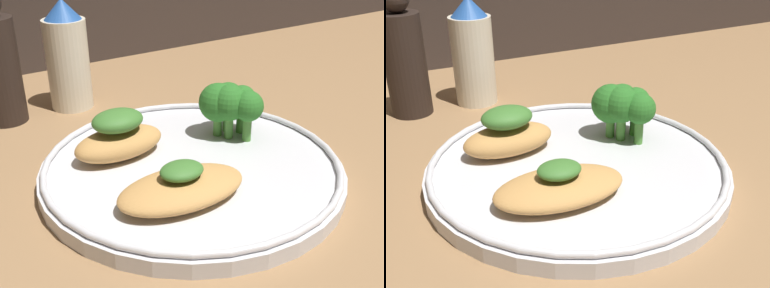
# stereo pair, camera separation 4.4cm
# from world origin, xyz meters

# --- Properties ---
(ground_plane) EXTENTS (1.80, 1.80, 0.01)m
(ground_plane) POSITION_xyz_m (0.00, 0.00, -0.01)
(ground_plane) COLOR #936D47
(plate) EXTENTS (0.28, 0.28, 0.02)m
(plate) POSITION_xyz_m (0.00, 0.00, 0.01)
(plate) COLOR silver
(plate) RESTS_ON ground_plane
(grilled_meat_front) EXTENTS (0.11, 0.07, 0.03)m
(grilled_meat_front) POSITION_xyz_m (-0.04, -0.05, 0.03)
(grilled_meat_front) COLOR tan
(grilled_meat_front) RESTS_ON plate
(grilled_meat_middle) EXTENTS (0.09, 0.05, 0.05)m
(grilled_meat_middle) POSITION_xyz_m (-0.05, 0.05, 0.03)
(grilled_meat_middle) COLOR tan
(grilled_meat_middle) RESTS_ON plate
(broccoli_bunch) EXTENTS (0.06, 0.06, 0.06)m
(broccoli_bunch) POSITION_xyz_m (0.07, 0.03, 0.05)
(broccoli_bunch) COLOR #4C8E38
(broccoli_bunch) RESTS_ON plate
(sauce_bottle) EXTENTS (0.05, 0.05, 0.13)m
(sauce_bottle) POSITION_xyz_m (-0.03, 0.23, 0.06)
(sauce_bottle) COLOR beige
(sauce_bottle) RESTS_ON ground_plane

